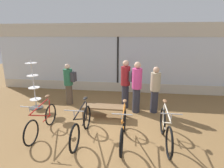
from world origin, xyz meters
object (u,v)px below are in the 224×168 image
Objects in this scene: bicycle_far_left at (42,121)px; bicycle_right at (123,129)px; customer_near_rack at (136,86)px; bicycle_left at (82,125)px; customer_near_bench at (69,83)px; customer_mid_floor at (155,89)px; bicycle_far_right at (166,129)px; customer_by_window at (125,83)px; display_bench at (104,108)px; accessory_rack at (34,89)px.

bicycle_far_left and bicycle_right have the same top height.
bicycle_far_left is 0.93× the size of customer_near_rack.
bicycle_left is 2.63m from customer_near_bench.
bicycle_far_left is 3.19m from customer_near_rack.
customer_mid_floor is (0.96, 1.95, 0.50)m from bicycle_right.
bicycle_far_right is 0.96× the size of customer_near_rack.
customer_by_window is 1.10m from customer_mid_floor.
customer_mid_floor is 1.02× the size of customer_near_bench.
customer_near_bench is (-3.36, 2.23, 0.47)m from bicycle_far_right.
bicycle_left is at bearing -106.36° from display_bench.
accessory_rack is at bearing -153.30° from customer_near_bench.
customer_near_rack is (-0.75, 1.82, 0.59)m from bicycle_far_right.
customer_near_bench is at bearing 173.93° from customer_mid_floor.
display_bench is at bearing -32.30° from customer_near_bench.
bicycle_left is 0.98× the size of customer_by_window.
customer_near_bench reaches higher than display_bench.
bicycle_right is at bearing -26.72° from accessory_rack.
accessory_rack reaches higher than display_bench.
bicycle_far_left is 0.94× the size of accessory_rack.
customer_by_window is at bearing -0.73° from customer_near_bench.
customer_mid_floor is (1.68, 0.65, 0.53)m from display_bench.
bicycle_left is at bearing 179.68° from bicycle_right.
customer_near_rack is 1.12× the size of customer_near_bench.
bicycle_left is (1.16, -0.09, 0.01)m from bicycle_far_left.
accessory_rack reaches higher than customer_by_window.
accessory_rack reaches higher than bicycle_far_right.
bicycle_far_right is at bearing -33.62° from customer_near_bench.
bicycle_left is 1.26× the size of display_bench.
customer_near_rack is 2.65m from customer_near_bench.
customer_near_bench is (1.13, 0.57, 0.13)m from accessory_rack.
customer_near_rack reaches higher than bicycle_far_right.
bicycle_left is 1.07× the size of customer_mid_floor.
customer_mid_floor is (4.39, 0.22, 0.12)m from accessory_rack.
bicycle_far_left is 2.03m from accessory_rack.
customer_near_rack is 0.66m from customer_mid_floor.
customer_near_bench is (-1.58, 1.00, 0.54)m from display_bench.
customer_by_window is (3.34, 0.54, 0.21)m from accessory_rack.
accessory_rack is 1.12× the size of customer_near_bench.
bicycle_right is 1.23× the size of display_bench.
bicycle_far_left is 0.96× the size of bicycle_left.
customer_mid_floor reaches higher than bicycle_far_left.
customer_by_window reaches higher than display_bench.
bicycle_left is at bearing -4.54° from bicycle_far_left.
bicycle_left is 2.42m from customer_near_rack.
customer_near_rack is at bearing 52.92° from bicycle_left.
bicycle_far_left is 3.33m from bicycle_far_right.
display_bench is (2.71, -0.43, -0.41)m from accessory_rack.
bicycle_far_right is (1.06, 0.06, 0.03)m from bicycle_right.
bicycle_far_left is at bearing -89.14° from customer_near_bench.
customer_mid_floor reaches higher than bicycle_left.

